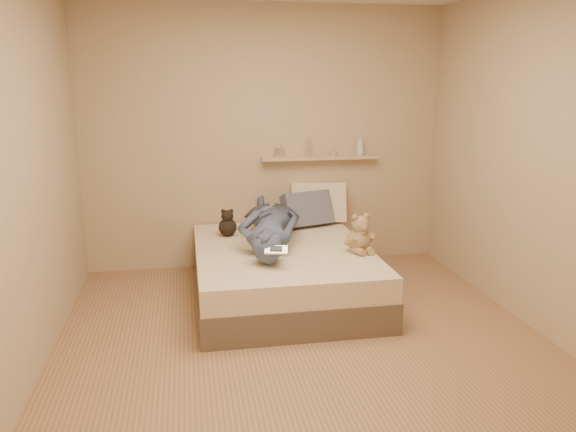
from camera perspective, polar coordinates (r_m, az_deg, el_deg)
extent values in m
plane|color=#9A6F50|center=(4.21, 1.63, -12.74)|extent=(3.80, 3.80, 0.00)
plane|color=tan|center=(5.67, -2.30, 7.86)|extent=(3.60, 0.00, 3.60)
plane|color=tan|center=(2.04, 13.05, -2.94)|extent=(3.60, 0.00, 3.60)
plane|color=tan|center=(3.86, -25.40, 3.85)|extent=(0.00, 3.80, 3.80)
plane|color=tan|center=(4.54, 24.66, 5.20)|extent=(0.00, 3.80, 3.80)
cube|color=brown|center=(5.00, -0.58, -6.79)|extent=(1.50, 1.90, 0.25)
cube|color=beige|center=(4.92, -0.59, -4.34)|extent=(1.48, 1.88, 0.20)
cube|color=silver|center=(4.30, -1.21, -3.46)|extent=(0.19, 0.11, 0.06)
cube|color=black|center=(4.29, -1.22, -3.29)|extent=(0.10, 0.06, 0.03)
sphere|color=#987E53|center=(4.80, 7.21, -2.41)|extent=(0.20, 0.20, 0.20)
sphere|color=#9A7854|center=(4.75, 7.36, -0.88)|extent=(0.15, 0.15, 0.15)
sphere|color=#8F694E|center=(4.71, 6.82, -0.16)|extent=(0.06, 0.06, 0.06)
sphere|color=#A27858|center=(4.76, 7.94, -0.05)|extent=(0.06, 0.06, 0.06)
sphere|color=#885F4B|center=(4.70, 7.74, -1.22)|extent=(0.06, 0.06, 0.06)
cylinder|color=#A28056|center=(4.73, 6.38, -2.46)|extent=(0.11, 0.14, 0.11)
cylinder|color=#996A51|center=(4.82, 8.33, -2.22)|extent=(0.07, 0.14, 0.11)
cylinder|color=#987751|center=(4.72, 7.18, -3.57)|extent=(0.11, 0.15, 0.07)
cylinder|color=#94794E|center=(4.77, 8.21, -3.43)|extent=(0.06, 0.14, 0.07)
cylinder|color=beige|center=(4.77, 7.34, -1.60)|extent=(0.12, 0.12, 0.02)
sphere|color=black|center=(5.27, -6.16, -1.13)|extent=(0.17, 0.17, 0.17)
sphere|color=black|center=(5.23, -6.18, 0.00)|extent=(0.11, 0.11, 0.11)
sphere|color=black|center=(5.22, -6.61, 0.49)|extent=(0.04, 0.04, 0.04)
sphere|color=black|center=(5.22, -5.78, 0.51)|extent=(0.04, 0.04, 0.04)
cube|color=beige|center=(5.73, 3.09, 1.33)|extent=(0.57, 0.31, 0.43)
cube|color=slate|center=(5.57, 1.98, 0.67)|extent=(0.56, 0.40, 0.37)
imported|color=#404A65|center=(5.01, -1.87, -0.75)|extent=(0.81, 1.55, 0.35)
cube|color=tan|center=(5.74, 3.28, 5.90)|extent=(1.20, 0.12, 0.03)
imported|color=silver|center=(5.64, -0.86, 6.69)|extent=(0.09, 0.09, 0.14)
cylinder|color=silver|center=(5.70, 2.14, 6.93)|extent=(0.03, 0.03, 0.18)
cylinder|color=#B4A59A|center=(5.77, 4.66, 6.33)|extent=(0.07, 0.07, 0.05)
imported|color=silver|center=(5.84, 7.35, 7.08)|extent=(0.10, 0.10, 0.20)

